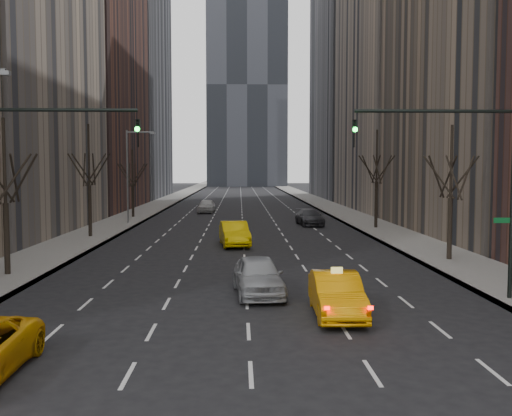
{
  "coord_description": "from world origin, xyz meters",
  "views": [
    {
      "loc": [
        -0.29,
        -10.78,
        5.47
      ],
      "look_at": [
        0.52,
        17.33,
        3.5
      ],
      "focal_mm": 40.0,
      "sensor_mm": 36.0,
      "label": 1
    }
  ],
  "objects": [
    {
      "name": "sidewalk_right",
      "position": [
        12.25,
        70.0,
        0.07
      ],
      "size": [
        4.5,
        320.0,
        0.15
      ],
      "primitive_type": "cube",
      "color": "slate",
      "rests_on": "ground"
    },
    {
      "name": "bld_right_deep",
      "position": [
        21.5,
        95.0,
        29.0
      ],
      "size": [
        14.0,
        30.0,
        58.0
      ],
      "primitive_type": "cube",
      "color": "#5E5E63",
      "rests_on": "ground"
    },
    {
      "name": "bld_right_far",
      "position": [
        21.5,
        64.0,
        25.0
      ],
      "size": [
        14.0,
        28.0,
        50.0
      ],
      "primitive_type": "cube",
      "color": "tan",
      "rests_on": "ground"
    },
    {
      "name": "bld_left_deep",
      "position": [
        -21.5,
        96.0,
        30.0
      ],
      "size": [
        14.0,
        30.0,
        60.0
      ],
      "primitive_type": "cube",
      "color": "#5E5E63",
      "rests_on": "ground"
    },
    {
      "name": "far_taxi",
      "position": [
        -0.66,
        29.25,
        0.85
      ],
      "size": [
        2.41,
        5.37,
        1.71
      ],
      "primitive_type": "imported",
      "rotation": [
        0.0,
        0.0,
        0.12
      ],
      "color": "yellow",
      "rests_on": "ground"
    },
    {
      "name": "tree_lw_d",
      "position": [
        -12.0,
        52.0,
        3.56
      ],
      "size": [
        3.36,
        3.5,
        7.36
      ],
      "color": "black",
      "rests_on": "ground"
    },
    {
      "name": "bld_left_far",
      "position": [
        -21.5,
        66.0,
        22.0
      ],
      "size": [
        14.0,
        28.0,
        44.0
      ],
      "primitive_type": "cube",
      "color": "brown",
      "rests_on": "ground"
    },
    {
      "name": "tree_lw_b",
      "position": [
        -12.0,
        18.0,
        3.72
      ],
      "size": [
        3.36,
        3.5,
        7.82
      ],
      "color": "black",
      "rests_on": "ground"
    },
    {
      "name": "far_car_white",
      "position": [
        -4.36,
        59.32,
        0.84
      ],
      "size": [
        2.2,
        5.0,
        1.68
      ],
      "primitive_type": "imported",
      "rotation": [
        0.0,
        0.0,
        -0.04
      ],
      "color": "beige",
      "rests_on": "ground"
    },
    {
      "name": "traffic_mast_right",
      "position": [
        9.11,
        12.0,
        5.49
      ],
      "size": [
        6.69,
        0.39,
        8.0
      ],
      "color": "black",
      "rests_on": "ground"
    },
    {
      "name": "silver_sedan_ahead",
      "position": [
        0.51,
        13.52,
        0.84
      ],
      "size": [
        2.38,
        5.06,
        1.67
      ],
      "primitive_type": "imported",
      "rotation": [
        0.0,
        0.0,
        0.08
      ],
      "color": "#95989D",
      "rests_on": "ground"
    },
    {
      "name": "far_suv_grey",
      "position": [
        6.43,
        43.55,
        0.76
      ],
      "size": [
        2.56,
        5.41,
        1.53
      ],
      "primitive_type": "imported",
      "rotation": [
        0.0,
        0.0,
        0.08
      ],
      "color": "#303136",
      "rests_on": "ground"
    },
    {
      "name": "tree_rw_b",
      "position": [
        12.0,
        22.0,
        3.72
      ],
      "size": [
        3.36,
        3.5,
        7.82
      ],
      "color": "black",
      "rests_on": "ground"
    },
    {
      "name": "taxi_sedan",
      "position": [
        3.3,
        9.95,
        0.8
      ],
      "size": [
        1.8,
        4.87,
        1.59
      ],
      "primitive_type": "imported",
      "rotation": [
        0.0,
        0.0,
        -0.02
      ],
      "color": "orange",
      "rests_on": "ground"
    },
    {
      "name": "tree_lw_c",
      "position": [
        -12.0,
        34.0,
        4.04
      ],
      "size": [
        3.36,
        3.5,
        8.74
      ],
      "color": "black",
      "rests_on": "ground"
    },
    {
      "name": "tree_rw_c",
      "position": [
        12.0,
        40.0,
        4.04
      ],
      "size": [
        3.36,
        3.5,
        8.74
      ],
      "color": "black",
      "rests_on": "ground"
    },
    {
      "name": "traffic_mast_left",
      "position": [
        -9.11,
        12.0,
        5.49
      ],
      "size": [
        6.69,
        0.39,
        8.0
      ],
      "color": "black",
      "rests_on": "ground"
    },
    {
      "name": "sidewalk_left",
      "position": [
        -12.25,
        70.0,
        0.07
      ],
      "size": [
        4.5,
        320.0,
        0.15
      ],
      "primitive_type": "cube",
      "color": "slate",
      "rests_on": "ground"
    },
    {
      "name": "streetlight_far",
      "position": [
        -10.84,
        45.0,
        5.62
      ],
      "size": [
        2.83,
        0.22,
        9.0
      ],
      "color": "slate",
      "rests_on": "ground"
    }
  ]
}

